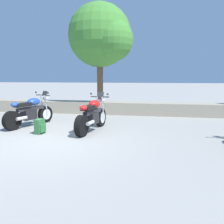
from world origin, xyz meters
TOP-DOWN VIEW (x-y plane):
  - ground_plane at (0.00, 0.00)m, footprint 120.00×120.00m
  - stone_wall at (0.00, 4.80)m, footprint 36.00×0.80m
  - motorcycle_blue_near_left at (-1.38, 1.72)m, footprint 0.94×2.00m
  - motorcycle_red_centre at (0.93, 1.40)m, footprint 0.69×2.06m
  - rider_backpack at (-0.53, 0.75)m, footprint 0.30×0.33m
  - leafy_tree_mid_left at (0.49, 4.85)m, footprint 2.98×2.84m

SIDE VIEW (x-z plane):
  - ground_plane at x=0.00m, z-range 0.00..0.00m
  - rider_backpack at x=-0.53m, z-range 0.01..0.48m
  - stone_wall at x=0.00m, z-range 0.00..0.55m
  - motorcycle_blue_near_left at x=-1.38m, z-range -0.10..1.07m
  - motorcycle_red_centre at x=0.93m, z-range -0.10..1.07m
  - leafy_tree_mid_left at x=0.49m, z-range 1.27..5.68m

